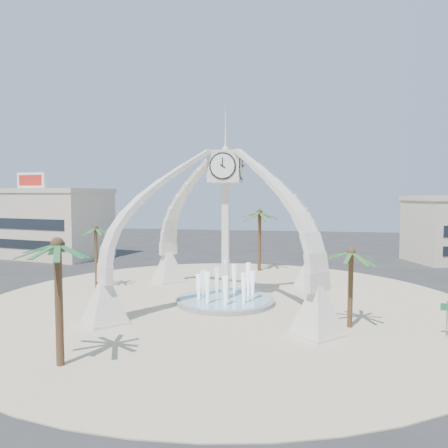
% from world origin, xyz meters
% --- Properties ---
extents(ground, '(140.00, 140.00, 0.00)m').
position_xyz_m(ground, '(0.00, 0.00, 0.00)').
color(ground, '#282828').
rests_on(ground, ground).
extents(plaza, '(40.00, 40.00, 0.06)m').
position_xyz_m(plaza, '(0.00, 0.00, 0.03)').
color(plaza, tan).
rests_on(plaza, ground).
extents(clock_tower, '(17.94, 17.94, 16.30)m').
position_xyz_m(clock_tower, '(-0.00, -0.00, 6.49)').
color(clock_tower, silver).
rests_on(clock_tower, ground).
extents(fountain, '(8.00, 8.00, 3.62)m').
position_xyz_m(fountain, '(0.00, 0.00, 0.29)').
color(fountain, gray).
rests_on(fountain, ground).
extents(building_nw, '(23.75, 13.73, 11.90)m').
position_xyz_m(building_nw, '(-32.00, 22.00, 4.83)').
color(building_nw, beige).
rests_on(building_nw, ground).
extents(palm_east, '(4.11, 4.11, 5.78)m').
position_xyz_m(palm_east, '(9.28, -4.83, 5.03)').
color(palm_east, brown).
rests_on(palm_east, ground).
extents(palm_west, '(3.65, 3.65, 6.37)m').
position_xyz_m(palm_west, '(-12.76, 3.04, 5.65)').
color(palm_west, brown).
rests_on(palm_west, ground).
extents(palm_north, '(5.45, 5.45, 7.63)m').
position_xyz_m(palm_north, '(1.22, 15.40, 6.72)').
color(palm_north, brown).
rests_on(palm_north, ground).
extents(palm_south, '(5.19, 5.19, 7.19)m').
position_xyz_m(palm_south, '(-6.16, -14.22, 6.29)').
color(palm_south, brown).
rests_on(palm_south, ground).
extents(street_sign, '(0.84, 0.14, 2.30)m').
position_xyz_m(street_sign, '(14.99, -5.80, 1.65)').
color(street_sign, slate).
rests_on(street_sign, ground).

